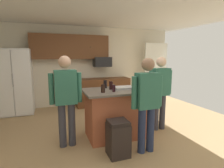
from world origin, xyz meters
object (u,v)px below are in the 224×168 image
object	(u,v)px
glass_short_whisky	(138,86)
glass_pilsner	(105,84)
person_elder_center	(66,96)
glass_dark_ale	(103,89)
person_guest_left	(160,89)
microwave_over_range	(102,62)
trash_bin	(118,138)
glass_stout_tall	(114,88)
kitchen_island	(117,113)
serving_tray	(124,88)
refrigerator	(15,82)
tumbler_amber	(111,85)
person_host_foreground	(147,100)

from	to	relation	value
glass_short_whisky	glass_pilsner	bearing A→B (deg)	141.80
person_elder_center	glass_short_whisky	distance (m)	1.41
glass_dark_ale	person_guest_left	bearing A→B (deg)	6.53
glass_short_whisky	microwave_over_range	bearing A→B (deg)	89.48
microwave_over_range	trash_bin	xyz separation A→B (m)	(-0.67, -3.16, -1.15)
glass_stout_tall	microwave_over_range	bearing A→B (deg)	78.19
trash_bin	kitchen_island	bearing A→B (deg)	70.42
glass_dark_ale	serving_tray	xyz separation A→B (m)	(0.52, 0.23, -0.05)
refrigerator	glass_pilsner	distance (m)	2.89
serving_tray	trash_bin	xyz separation A→B (m)	(-0.43, -0.78, -0.70)
person_guest_left	glass_pilsner	size ratio (longest dim) A/B	9.85
microwave_over_range	glass_pilsner	bearing A→B (deg)	-104.95
tumbler_amber	glass_stout_tall	bearing A→B (deg)	-97.18
person_guest_left	glass_short_whisky	world-z (taller)	person_guest_left
person_guest_left	glass_pilsner	xyz separation A→B (m)	(-1.18, 0.28, 0.12)
trash_bin	person_guest_left	bearing A→B (deg)	29.07
glass_stout_tall	glass_dark_ale	world-z (taller)	glass_dark_ale
glass_stout_tall	glass_dark_ale	xyz separation A→B (m)	(-0.21, 0.01, 0.01)
glass_stout_tall	tumbler_amber	world-z (taller)	tumbler_amber
tumbler_amber	glass_dark_ale	bearing A→B (deg)	-135.04
serving_tray	glass_stout_tall	bearing A→B (deg)	-142.91
kitchen_island	glass_stout_tall	bearing A→B (deg)	-127.87
glass_stout_tall	glass_dark_ale	size ratio (longest dim) A/B	0.92
glass_dark_ale	serving_tray	world-z (taller)	glass_dark_ale
kitchen_island	glass_short_whisky	size ratio (longest dim) A/B	8.53
glass_short_whisky	glass_pilsner	xyz separation A→B (m)	(-0.56, 0.44, 0.00)
trash_bin	microwave_over_range	bearing A→B (deg)	78.02
microwave_over_range	serving_tray	bearing A→B (deg)	-95.66
microwave_over_range	tumbler_amber	distance (m)	2.45
kitchen_island	person_guest_left	xyz separation A→B (m)	(1.02, -0.00, 0.44)
kitchen_island	trash_bin	distance (m)	0.78
glass_stout_tall	glass_dark_ale	bearing A→B (deg)	178.18
serving_tray	tumbler_amber	bearing A→B (deg)	176.74
person_guest_left	person_elder_center	distance (m)	2.03
person_elder_center	kitchen_island	bearing A→B (deg)	0.00
refrigerator	serving_tray	distance (m)	3.27
glass_pilsner	kitchen_island	bearing A→B (deg)	-59.73
microwave_over_range	trash_bin	bearing A→B (deg)	-101.98
glass_pilsner	person_host_foreground	bearing A→B (deg)	-68.44
glass_pilsner	tumbler_amber	world-z (taller)	glass_pilsner
refrigerator	glass_stout_tall	size ratio (longest dim) A/B	13.54
glass_stout_tall	trash_bin	size ratio (longest dim) A/B	0.22
microwave_over_range	tumbler_amber	bearing A→B (deg)	-102.29
glass_stout_tall	glass_pilsner	distance (m)	0.44
refrigerator	glass_stout_tall	bearing A→B (deg)	-50.61
glass_pilsner	glass_dark_ale	world-z (taller)	glass_pilsner
person_guest_left	glass_dark_ale	xyz separation A→B (m)	(-1.36, -0.16, 0.11)
serving_tray	glass_dark_ale	bearing A→B (deg)	-156.45
person_elder_center	glass_pilsner	distance (m)	0.93
person_guest_left	glass_stout_tall	world-z (taller)	person_guest_left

